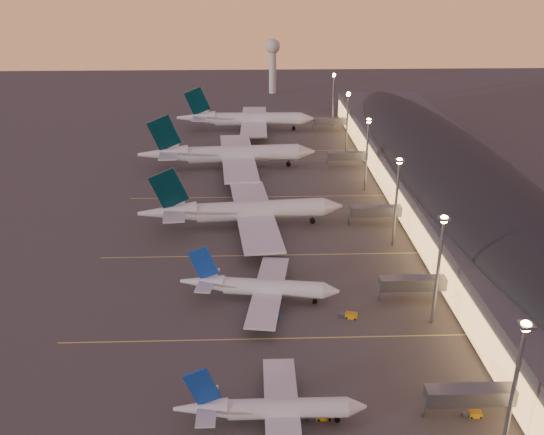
{
  "coord_description": "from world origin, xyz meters",
  "views": [
    {
      "loc": [
        -3.63,
        -113.75,
        73.76
      ],
      "look_at": [
        2.0,
        45.0,
        7.0
      ],
      "focal_mm": 40.0,
      "sensor_mm": 36.0,
      "label": 1
    }
  ],
  "objects_px": {
    "radar_tower": "(273,57)",
    "baggage_tug_c": "(349,315)",
    "airliner_narrow_south": "(271,409)",
    "airliner_narrow_north": "(259,287)",
    "airliner_wide_far": "(246,119)",
    "baggage_tug_a": "(320,415)",
    "airliner_wide_near": "(243,211)",
    "airliner_wide_mid": "(228,154)",
    "baggage_tug_b": "(473,414)"
  },
  "relations": [
    {
      "from": "airliner_narrow_south",
      "to": "airliner_wide_far",
      "type": "relative_size",
      "value": 0.51
    },
    {
      "from": "airliner_wide_far",
      "to": "baggage_tug_b",
      "type": "distance_m",
      "value": 204.08
    },
    {
      "from": "airliner_narrow_south",
      "to": "baggage_tug_c",
      "type": "relative_size",
      "value": 7.82
    },
    {
      "from": "airliner_wide_near",
      "to": "baggage_tug_b",
      "type": "height_order",
      "value": "airliner_wide_near"
    },
    {
      "from": "radar_tower",
      "to": "baggage_tug_c",
      "type": "relative_size",
      "value": 7.66
    },
    {
      "from": "airliner_wide_mid",
      "to": "baggage_tug_b",
      "type": "xyz_separation_m",
      "value": [
        47.54,
        -142.03,
        -5.19
      ]
    },
    {
      "from": "radar_tower",
      "to": "baggage_tug_b",
      "type": "bearing_deg",
      "value": -85.11
    },
    {
      "from": "airliner_wide_far",
      "to": "radar_tower",
      "type": "bearing_deg",
      "value": 80.96
    },
    {
      "from": "airliner_wide_mid",
      "to": "baggage_tug_b",
      "type": "distance_m",
      "value": 149.86
    },
    {
      "from": "airliner_narrow_south",
      "to": "airliner_wide_far",
      "type": "distance_m",
      "value": 200.52
    },
    {
      "from": "radar_tower",
      "to": "baggage_tug_b",
      "type": "height_order",
      "value": "radar_tower"
    },
    {
      "from": "airliner_wide_near",
      "to": "airliner_wide_far",
      "type": "xyz_separation_m",
      "value": [
        0.55,
        115.06,
        0.31
      ]
    },
    {
      "from": "airliner_narrow_north",
      "to": "airliner_wide_far",
      "type": "distance_m",
      "value": 158.75
    },
    {
      "from": "airliner_wide_far",
      "to": "baggage_tug_a",
      "type": "bearing_deg",
      "value": -85.12
    },
    {
      "from": "airliner_wide_far",
      "to": "radar_tower",
      "type": "distance_m",
      "value": 93.09
    },
    {
      "from": "airliner_wide_mid",
      "to": "airliner_wide_far",
      "type": "height_order",
      "value": "airliner_wide_mid"
    },
    {
      "from": "airliner_narrow_south",
      "to": "airliner_wide_mid",
      "type": "distance_m",
      "value": 143.07
    },
    {
      "from": "airliner_narrow_north",
      "to": "baggage_tug_b",
      "type": "height_order",
      "value": "airliner_narrow_north"
    },
    {
      "from": "radar_tower",
      "to": "baggage_tug_a",
      "type": "xyz_separation_m",
      "value": [
        -2.15,
        -289.68,
        -21.32
      ]
    },
    {
      "from": "airliner_narrow_south",
      "to": "airliner_narrow_north",
      "type": "relative_size",
      "value": 0.88
    },
    {
      "from": "airliner_wide_near",
      "to": "airliner_wide_mid",
      "type": "relative_size",
      "value": 0.9
    },
    {
      "from": "radar_tower",
      "to": "airliner_wide_mid",
      "type": "bearing_deg",
      "value": -98.72
    },
    {
      "from": "airliner_wide_far",
      "to": "radar_tower",
      "type": "xyz_separation_m",
      "value": [
        15.88,
        90.23,
        16.47
      ]
    },
    {
      "from": "airliner_narrow_north",
      "to": "airliner_wide_near",
      "type": "relative_size",
      "value": 0.61
    },
    {
      "from": "airliner_narrow_south",
      "to": "airliner_wide_mid",
      "type": "height_order",
      "value": "airliner_wide_mid"
    },
    {
      "from": "airliner_narrow_north",
      "to": "radar_tower",
      "type": "bearing_deg",
      "value": 95.58
    },
    {
      "from": "baggage_tug_b",
      "to": "baggage_tug_a",
      "type": "bearing_deg",
      "value": -179.2
    },
    {
      "from": "airliner_narrow_south",
      "to": "radar_tower",
      "type": "xyz_separation_m",
      "value": [
        10.86,
        290.68,
        18.79
      ]
    },
    {
      "from": "airliner_wide_mid",
      "to": "baggage_tug_a",
      "type": "xyz_separation_m",
      "value": [
        20.57,
        -141.55,
        -5.08
      ]
    },
    {
      "from": "baggage_tug_a",
      "to": "baggage_tug_c",
      "type": "bearing_deg",
      "value": 68.81
    },
    {
      "from": "radar_tower",
      "to": "baggage_tug_a",
      "type": "bearing_deg",
      "value": -90.42
    },
    {
      "from": "baggage_tug_b",
      "to": "baggage_tug_c",
      "type": "xyz_separation_m",
      "value": [
        -16.93,
        32.95,
        0.09
      ]
    },
    {
      "from": "airliner_wide_far",
      "to": "baggage_tug_a",
      "type": "height_order",
      "value": "airliner_wide_far"
    },
    {
      "from": "baggage_tug_b",
      "to": "airliner_wide_far",
      "type": "bearing_deg",
      "value": 103.32
    },
    {
      "from": "baggage_tug_c",
      "to": "radar_tower",
      "type": "bearing_deg",
      "value": 109.01
    },
    {
      "from": "airliner_narrow_south",
      "to": "airliner_narrow_north",
      "type": "distance_m",
      "value": 41.77
    },
    {
      "from": "airliner_narrow_south",
      "to": "airliner_narrow_north",
      "type": "bearing_deg",
      "value": 91.93
    },
    {
      "from": "airliner_narrow_south",
      "to": "airliner_wide_far",
      "type": "height_order",
      "value": "airliner_wide_far"
    },
    {
      "from": "radar_tower",
      "to": "airliner_narrow_north",
      "type": "bearing_deg",
      "value": -92.8
    },
    {
      "from": "airliner_narrow_north",
      "to": "airliner_wide_mid",
      "type": "bearing_deg",
      "value": 104.35
    },
    {
      "from": "airliner_narrow_north",
      "to": "airliner_wide_far",
      "type": "height_order",
      "value": "airliner_wide_far"
    },
    {
      "from": "airliner_narrow_north",
      "to": "airliner_wide_near",
      "type": "distance_m",
      "value": 43.87
    },
    {
      "from": "radar_tower",
      "to": "baggage_tug_c",
      "type": "distance_m",
      "value": 258.21
    },
    {
      "from": "airliner_wide_far",
      "to": "baggage_tug_c",
      "type": "xyz_separation_m",
      "value": [
        23.77,
        -166.97,
        -4.87
      ]
    },
    {
      "from": "airliner_wide_mid",
      "to": "airliner_narrow_north",
      "type": "bearing_deg",
      "value": -87.81
    },
    {
      "from": "radar_tower",
      "to": "baggage_tug_c",
      "type": "height_order",
      "value": "radar_tower"
    },
    {
      "from": "airliner_narrow_north",
      "to": "airliner_wide_mid",
      "type": "distance_m",
      "value": 101.38
    },
    {
      "from": "airliner_wide_far",
      "to": "baggage_tug_b",
      "type": "bearing_deg",
      "value": -77.56
    },
    {
      "from": "baggage_tug_a",
      "to": "baggage_tug_c",
      "type": "height_order",
      "value": "baggage_tug_a"
    },
    {
      "from": "airliner_narrow_south",
      "to": "airliner_wide_mid",
      "type": "relative_size",
      "value": 0.49
    }
  ]
}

